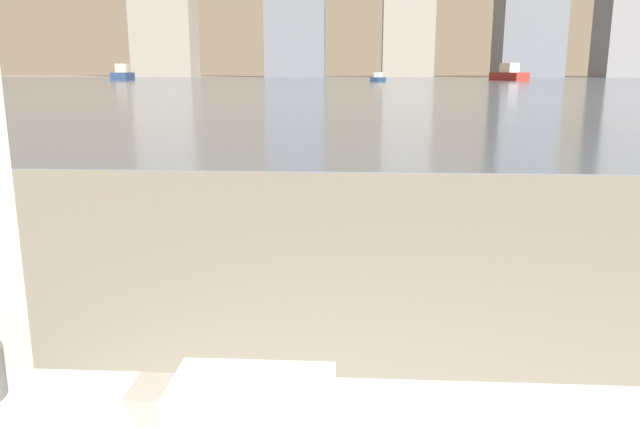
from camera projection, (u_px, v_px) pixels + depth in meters
name	position (u px, v px, depth m)	size (l,w,h in m)	color
towel_stack	(253.00, 413.00, 1.08)	(0.28, 0.16, 0.12)	white
harbor_water	(357.00, 83.00, 60.73)	(180.00, 110.00, 0.01)	slate
harbor_boat_0	(378.00, 78.00, 67.91)	(1.83, 2.75, 0.98)	navy
harbor_boat_3	(509.00, 74.00, 75.48)	(3.92, 5.77, 2.05)	maroon
harbor_boat_4	(123.00, 74.00, 78.61)	(2.54, 5.57, 2.02)	navy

